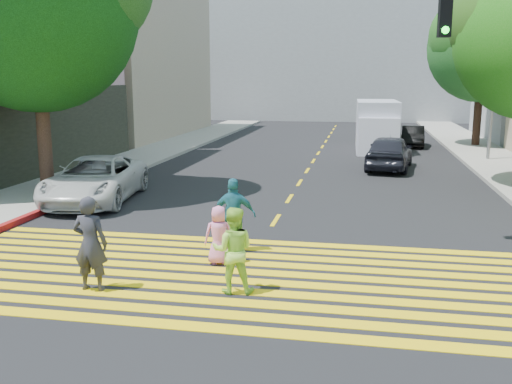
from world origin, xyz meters
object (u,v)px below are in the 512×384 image
(pedestrian_man, at_px, (90,244))
(pedestrian_woman, at_px, (233,250))
(white_van, at_px, (377,127))
(silver_car, at_px, (384,131))
(tree_right_far, at_px, (484,42))
(white_sedan, at_px, (95,180))
(dark_car_near, at_px, (389,152))
(dark_car_parked, at_px, (413,136))
(pedestrian_child, at_px, (219,235))
(pedestrian_extra, at_px, (234,215))

(pedestrian_man, xyz_separation_m, pedestrian_woman, (2.63, 0.40, -0.10))
(white_van, bearing_deg, silver_car, 82.27)
(white_van, bearing_deg, tree_right_far, 23.12)
(pedestrian_man, height_order, white_sedan, pedestrian_man)
(tree_right_far, distance_m, dark_car_near, 11.99)
(silver_car, relative_size, white_van, 0.72)
(white_sedan, bearing_deg, pedestrian_man, -72.09)
(pedestrian_woman, distance_m, dark_car_near, 16.01)
(tree_right_far, height_order, dark_car_parked, tree_right_far)
(tree_right_far, xyz_separation_m, pedestrian_child, (-9.44, -23.47, -5.32))
(pedestrian_woman, xyz_separation_m, white_van, (2.99, 22.39, 0.48))
(tree_right_far, xyz_separation_m, pedestrian_man, (-11.40, -25.43, -5.05))
(pedestrian_child, distance_m, dark_car_parked, 23.83)
(pedestrian_man, bearing_deg, pedestrian_extra, -125.25)
(tree_right_far, relative_size, dark_car_near, 1.97)
(pedestrian_man, xyz_separation_m, pedestrian_extra, (2.07, 2.92, -0.05))
(dark_car_near, bearing_deg, pedestrian_extra, 81.00)
(pedestrian_child, bearing_deg, dark_car_near, -121.71)
(pedestrian_child, height_order, white_sedan, white_sedan)
(pedestrian_woman, relative_size, dark_car_near, 0.36)
(pedestrian_extra, relative_size, white_sedan, 0.33)
(pedestrian_woman, xyz_separation_m, pedestrian_extra, (-0.56, 2.52, 0.04))
(dark_car_near, xyz_separation_m, dark_car_parked, (1.70, 9.04, -0.16))
(pedestrian_extra, bearing_deg, pedestrian_man, 46.40)
(dark_car_near, bearing_deg, pedestrian_child, 81.66)
(pedestrian_extra, height_order, white_van, white_van)
(pedestrian_man, xyz_separation_m, dark_car_parked, (7.77, 25.08, -0.31))
(tree_right_far, height_order, dark_car_near, tree_right_far)
(pedestrian_man, distance_m, white_sedan, 8.20)
(dark_car_near, bearing_deg, white_van, -78.26)
(tree_right_far, relative_size, pedestrian_woman, 5.43)
(silver_car, bearing_deg, white_van, 76.84)
(pedestrian_child, height_order, white_van, white_van)
(pedestrian_extra, xyz_separation_m, dark_car_parked, (5.70, 22.16, -0.25))
(pedestrian_extra, bearing_deg, dark_car_near, -115.20)
(tree_right_far, relative_size, pedestrian_extra, 5.16)
(tree_right_far, distance_m, pedestrian_child, 25.85)
(dark_car_near, height_order, silver_car, dark_car_near)
(pedestrian_extra, bearing_deg, pedestrian_woman, 94.26)
(dark_car_near, bearing_deg, pedestrian_woman, 85.56)
(white_sedan, bearing_deg, pedestrian_extra, -46.24)
(tree_right_far, bearing_deg, white_van, -155.42)
(dark_car_near, distance_m, silver_car, 12.18)
(pedestrian_child, xyz_separation_m, white_sedan, (-5.51, 5.42, 0.09))
(white_sedan, relative_size, dark_car_near, 1.16)
(dark_car_near, relative_size, silver_car, 1.07)
(pedestrian_man, height_order, silver_car, pedestrian_man)
(pedestrian_man, bearing_deg, pedestrian_woman, -171.29)
(white_van, bearing_deg, pedestrian_child, -101.44)
(tree_right_far, bearing_deg, pedestrian_man, -114.14)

